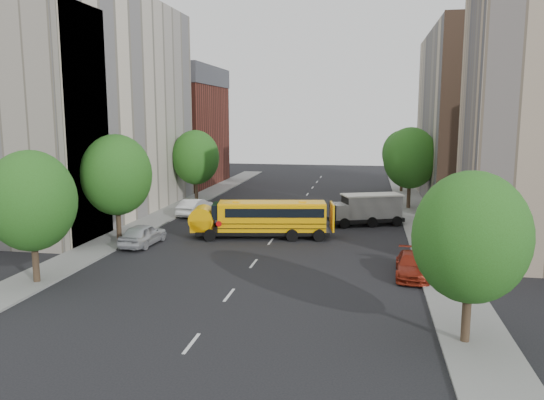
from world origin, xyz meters
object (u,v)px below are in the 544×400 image
(parked_car_1, at_px, (195,207))
(parked_car_4, at_px, (385,198))
(street_tree_1, at_px, (116,175))
(street_tree_5, at_px, (403,153))
(street_tree_2, at_px, (196,157))
(street_tree_4, at_px, (410,158))
(parked_car_3, at_px, (412,265))
(parked_car_0, at_px, (143,234))
(street_tree_3, at_px, (471,237))
(school_bus, at_px, (262,217))
(street_tree_0, at_px, (31,201))
(safari_truck, at_px, (367,209))

(parked_car_1, height_order, parked_car_4, parked_car_1)
(street_tree_1, height_order, street_tree_5, street_tree_1)
(street_tree_2, xyz_separation_m, street_tree_5, (22.00, 12.00, -0.12))
(street_tree_4, distance_m, parked_car_4, 5.46)
(street_tree_4, height_order, parked_car_3, street_tree_4)
(parked_car_0, bearing_deg, street_tree_3, 149.48)
(street_tree_1, bearing_deg, street_tree_3, -32.47)
(street_tree_1, relative_size, parked_car_0, 1.70)
(parked_car_3, bearing_deg, street_tree_3, -78.05)
(street_tree_4, height_order, parked_car_4, street_tree_4)
(parked_car_1, relative_size, parked_car_3, 1.05)
(street_tree_4, relative_size, parked_car_3, 1.76)
(school_bus, xyz_separation_m, parked_car_4, (9.71, 17.24, -0.90))
(street_tree_0, relative_size, parked_car_3, 1.61)
(school_bus, relative_size, parked_car_1, 2.12)
(street_tree_2, bearing_deg, school_bus, -55.83)
(street_tree_2, bearing_deg, parked_car_0, -83.31)
(street_tree_2, relative_size, safari_truck, 1.18)
(street_tree_2, height_order, parked_car_3, street_tree_2)
(street_tree_2, bearing_deg, street_tree_3, -55.49)
(parked_car_4, bearing_deg, street_tree_4, -42.34)
(school_bus, xyz_separation_m, safari_truck, (7.83, 6.18, -0.18))
(street_tree_0, height_order, school_bus, street_tree_0)
(street_tree_2, bearing_deg, street_tree_1, -90.00)
(street_tree_1, distance_m, school_bus, 11.09)
(street_tree_1, relative_size, school_bus, 0.77)
(street_tree_4, bearing_deg, safari_truck, -115.18)
(street_tree_5, bearing_deg, street_tree_4, -90.00)
(street_tree_3, height_order, street_tree_5, street_tree_5)
(street_tree_0, bearing_deg, street_tree_4, 51.84)
(street_tree_2, distance_m, parked_car_3, 31.12)
(street_tree_4, distance_m, school_bus, 19.37)
(street_tree_0, xyz_separation_m, street_tree_5, (22.00, 40.00, 0.06))
(street_tree_4, distance_m, parked_car_3, 23.41)
(parked_car_3, xyz_separation_m, parked_car_4, (-0.80, 25.33, 0.01))
(street_tree_0, height_order, safari_truck, street_tree_0)
(street_tree_2, xyz_separation_m, parked_car_0, (2.20, -18.75, -4.03))
(street_tree_1, height_order, school_bus, street_tree_1)
(parked_car_0, bearing_deg, street_tree_4, -133.29)
(street_tree_0, height_order, street_tree_4, street_tree_4)
(street_tree_2, xyz_separation_m, parked_car_4, (19.80, 2.38, -4.15))
(street_tree_3, height_order, school_bus, street_tree_3)
(street_tree_4, height_order, school_bus, street_tree_4)
(safari_truck, bearing_deg, street_tree_2, 133.13)
(street_tree_4, bearing_deg, street_tree_2, 180.00)
(street_tree_5, height_order, school_bus, street_tree_5)
(parked_car_0, height_order, parked_car_4, parked_car_0)
(street_tree_3, bearing_deg, parked_car_1, 128.46)
(street_tree_4, distance_m, street_tree_5, 12.01)
(street_tree_4, bearing_deg, parked_car_0, -136.55)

